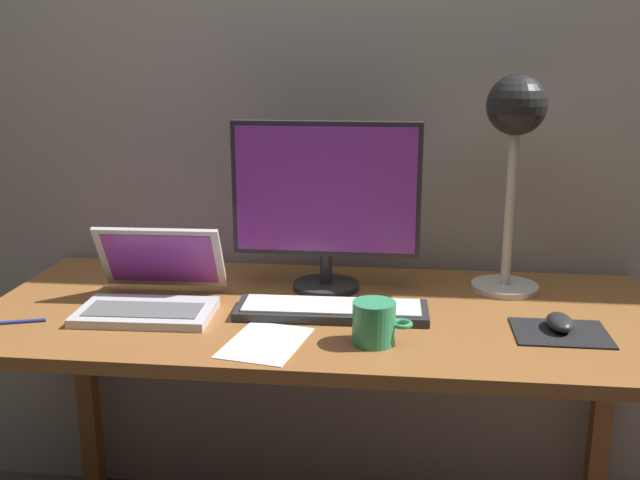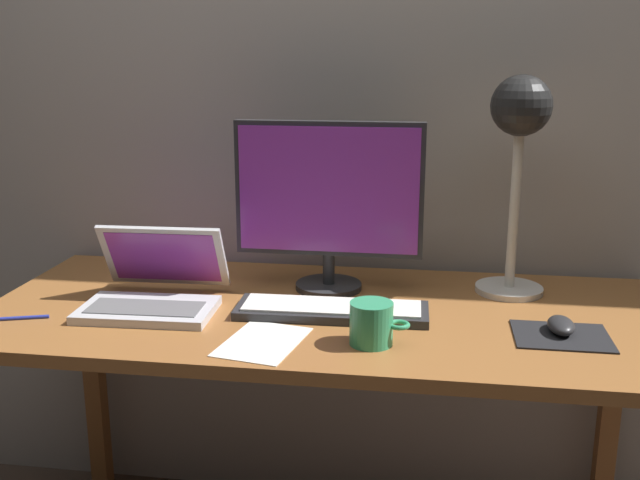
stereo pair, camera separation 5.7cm
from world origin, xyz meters
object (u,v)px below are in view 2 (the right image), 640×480
object	(u,v)px
desk_lamp	(519,134)
pen	(17,318)
keyboard_main	(332,310)
mouse	(561,325)
monitor	(329,198)
laptop	(156,284)
coffee_mug	(372,323)

from	to	relation	value
desk_lamp	pen	xyz separation A→B (m)	(-1.12, -0.37, -0.39)
keyboard_main	mouse	size ratio (longest dim) A/B	4.62
mouse	monitor	bearing A→B (deg)	156.83
laptop	mouse	distance (m)	0.93
laptop	coffee_mug	distance (m)	0.55
desk_lamp	monitor	bearing A→B (deg)	-174.43
laptop	pen	xyz separation A→B (m)	(-0.28, -0.14, -0.05)
keyboard_main	coffee_mug	xyz separation A→B (m)	(0.10, -0.16, 0.03)
coffee_mug	keyboard_main	bearing A→B (deg)	123.61
keyboard_main	pen	size ratio (longest dim) A/B	3.17
monitor	mouse	xyz separation A→B (m)	(0.53, -0.23, -0.22)
coffee_mug	pen	xyz separation A→B (m)	(-0.80, 0.02, -0.04)
keyboard_main	mouse	world-z (taller)	mouse
monitor	laptop	bearing A→B (deg)	-155.31
laptop	pen	world-z (taller)	laptop
coffee_mug	desk_lamp	bearing A→B (deg)	50.88
monitor	keyboard_main	size ratio (longest dim) A/B	1.05
monitor	pen	distance (m)	0.78
monitor	desk_lamp	distance (m)	0.48
coffee_mug	pen	distance (m)	0.81
mouse	pen	size ratio (longest dim) A/B	0.69
mouse	coffee_mug	bearing A→B (deg)	-163.95
monitor	keyboard_main	world-z (taller)	monitor
keyboard_main	pen	xyz separation A→B (m)	(-0.70, -0.14, -0.01)
pen	monitor	bearing A→B (deg)	25.80
keyboard_main	laptop	xyz separation A→B (m)	(-0.42, 0.01, 0.04)
desk_lamp	coffee_mug	world-z (taller)	desk_lamp
desk_lamp	pen	bearing A→B (deg)	-161.86
monitor	coffee_mug	distance (m)	0.42
monitor	laptop	xyz separation A→B (m)	(-0.39, -0.18, -0.18)
monitor	mouse	distance (m)	0.62
mouse	coffee_mug	size ratio (longest dim) A/B	0.77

